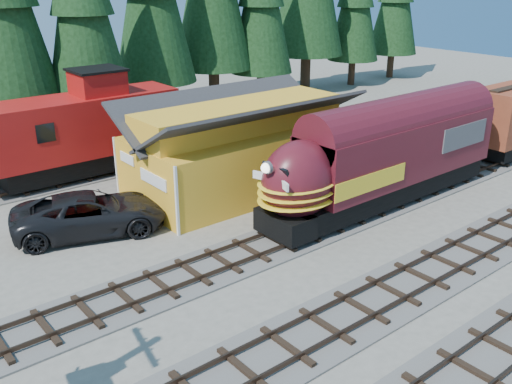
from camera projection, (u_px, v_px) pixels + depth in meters
ground at (390, 256)px, 24.56m from camera, size 120.00×120.00×0.00m
track_siding at (444, 179)px, 33.30m from camera, size 68.00×3.20×0.33m
track_spur at (17, 190)px, 31.65m from camera, size 32.00×3.20×0.33m
depot at (241, 138)px, 31.05m from camera, size 12.80×7.00×5.30m
locomotive at (378, 161)px, 28.74m from camera, size 15.63×3.11×4.25m
caboose at (85, 129)px, 33.18m from camera, size 11.10×3.22×5.77m
pickup_truck_a at (90, 213)px, 26.41m from camera, size 7.66×5.37×1.94m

